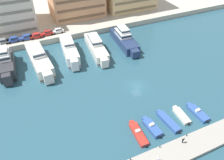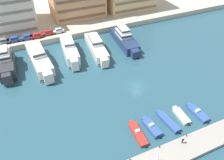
% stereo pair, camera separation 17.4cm
% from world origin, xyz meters
% --- Properties ---
extents(ground_plane, '(400.00, 400.00, 0.00)m').
position_xyz_m(ground_plane, '(0.00, 0.00, 0.00)').
color(ground_plane, '#285160').
extents(quay_promenade, '(180.00, 70.00, 2.03)m').
position_xyz_m(quay_promenade, '(0.00, 67.47, 1.02)').
color(quay_promenade, '#BCB29E').
rests_on(quay_promenade, ground).
extents(pier_dock, '(120.00, 4.90, 0.82)m').
position_xyz_m(pier_dock, '(0.00, -21.27, 0.41)').
color(pier_dock, '#9E998E').
rests_on(pier_dock, ground).
extents(yacht_charcoal_far_left, '(4.93, 16.03, 8.60)m').
position_xyz_m(yacht_charcoal_far_left, '(-31.20, 22.08, 2.51)').
color(yacht_charcoal_far_left, '#333338').
rests_on(yacht_charcoal_far_left, ground).
extents(yacht_ivory_left, '(5.93, 20.64, 7.21)m').
position_xyz_m(yacht_ivory_left, '(-22.09, 20.70, 2.21)').
color(yacht_ivory_left, silver).
rests_on(yacht_ivory_left, ground).
extents(yacht_white_mid_left, '(5.36, 18.82, 7.15)m').
position_xyz_m(yacht_white_mid_left, '(-12.33, 22.35, 2.25)').
color(yacht_white_mid_left, white).
rests_on(yacht_white_mid_left, ground).
extents(yacht_ivory_center_left, '(5.50, 19.29, 6.74)m').
position_xyz_m(yacht_ivory_center_left, '(-3.77, 20.70, 1.98)').
color(yacht_ivory_center_left, silver).
rests_on(yacht_ivory_center_left, ground).
extents(yacht_navy_center, '(5.79, 19.15, 7.64)m').
position_xyz_m(yacht_navy_center, '(7.02, 21.69, 2.07)').
color(yacht_navy_center, navy).
rests_on(yacht_navy_center, ground).
extents(motorboat_red_far_left, '(2.18, 7.24, 1.20)m').
position_xyz_m(motorboat_red_far_left, '(-7.59, -14.10, 0.41)').
color(motorboat_red_far_left, red).
rests_on(motorboat_red_far_left, ground).
extents(motorboat_blue_left, '(2.33, 6.15, 1.45)m').
position_xyz_m(motorboat_blue_left, '(-4.11, -13.95, 0.54)').
color(motorboat_blue_left, '#33569E').
rests_on(motorboat_blue_left, ground).
extents(motorboat_blue_mid_left, '(2.34, 7.30, 0.96)m').
position_xyz_m(motorboat_blue_mid_left, '(0.18, -14.03, 0.48)').
color(motorboat_blue_mid_left, '#33569E').
rests_on(motorboat_blue_mid_left, ground).
extents(motorboat_cream_center_left, '(2.04, 5.94, 0.86)m').
position_xyz_m(motorboat_cream_center_left, '(4.10, -13.76, 0.41)').
color(motorboat_cream_center_left, beige).
rests_on(motorboat_cream_center_left, ground).
extents(motorboat_blue_center, '(2.40, 6.59, 1.30)m').
position_xyz_m(motorboat_blue_center, '(8.14, -14.67, 0.44)').
color(motorboat_blue_center, '#33569E').
rests_on(motorboat_blue_center, ground).
extents(car_grey_far_left, '(4.19, 2.10, 1.80)m').
position_xyz_m(car_grey_far_left, '(-31.40, 35.35, 3.01)').
color(car_grey_far_left, slate).
rests_on(car_grey_far_left, quay_promenade).
extents(car_blue_left, '(4.15, 2.02, 1.80)m').
position_xyz_m(car_blue_left, '(-27.94, 35.33, 3.01)').
color(car_blue_left, '#28428E').
rests_on(car_blue_left, quay_promenade).
extents(car_blue_mid_left, '(4.13, 1.98, 1.80)m').
position_xyz_m(car_blue_mid_left, '(-23.76, 35.20, 3.01)').
color(car_blue_mid_left, '#28428E').
rests_on(car_blue_mid_left, quay_promenade).
extents(car_red_center_left, '(4.16, 2.04, 1.80)m').
position_xyz_m(car_red_center_left, '(-20.52, 34.90, 3.01)').
color(car_red_center_left, red).
rests_on(car_red_center_left, quay_promenade).
extents(car_red_center, '(4.15, 2.02, 1.80)m').
position_xyz_m(car_red_center, '(-16.57, 35.56, 3.01)').
color(car_red_center, red).
rests_on(car_red_center, quay_promenade).
extents(car_white_center_right, '(4.11, 1.93, 1.80)m').
position_xyz_m(car_white_center_right, '(-12.72, 35.68, 3.01)').
color(car_white_center_right, white).
rests_on(car_white_center_right, quay_promenade).
extents(apartment_block_far_left, '(20.76, 18.30, 19.22)m').
position_xyz_m(apartment_block_far_left, '(-28.85, 48.20, 10.69)').
color(apartment_block_far_left, silver).
rests_on(apartment_block_far_left, quay_promenade).
extents(pedestrian_near_edge, '(0.27, 0.69, 1.78)m').
position_xyz_m(pedestrian_near_edge, '(-7.68, -21.51, 1.87)').
color(pedestrian_near_edge, '#7A6B56').
rests_on(pedestrian_near_edge, pier_dock).
extents(pedestrian_mid_deck, '(0.61, 0.31, 1.62)m').
position_xyz_m(pedestrian_mid_deck, '(-0.71, -20.05, 1.78)').
color(pedestrian_mid_deck, '#282D3D').
rests_on(pedestrian_mid_deck, pier_dock).
extents(bollard_west, '(0.20, 0.20, 0.61)m').
position_xyz_m(bollard_west, '(-12.21, -19.07, 1.15)').
color(bollard_west, '#2D2D33').
rests_on(bollard_west, pier_dock).
extents(bollard_west_mid, '(0.20, 0.20, 0.61)m').
position_xyz_m(bollard_west_mid, '(-5.53, -19.07, 1.15)').
color(bollard_west_mid, '#2D2D33').
rests_on(bollard_west_mid, pier_dock).
extents(bollard_east_mid, '(0.20, 0.20, 0.61)m').
position_xyz_m(bollard_east_mid, '(1.15, -19.07, 1.15)').
color(bollard_east_mid, '#2D2D33').
rests_on(bollard_east_mid, pier_dock).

